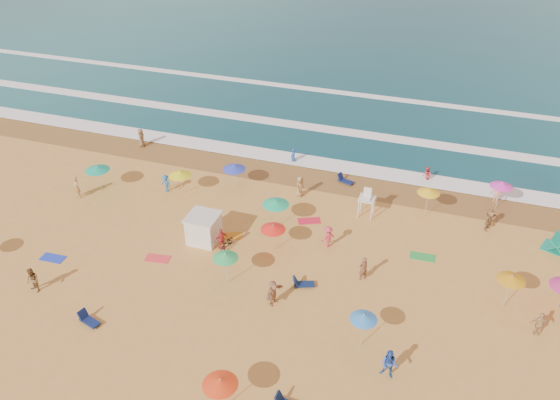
% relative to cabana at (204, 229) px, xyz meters
% --- Properties ---
extents(ground, '(220.00, 220.00, 0.00)m').
position_rel_cabana_xyz_m(ground, '(6.52, -1.40, -1.00)').
color(ground, gold).
rests_on(ground, ground).
extents(wet_sand, '(220.00, 220.00, 0.00)m').
position_rel_cabana_xyz_m(wet_sand, '(6.52, 11.10, -0.99)').
color(wet_sand, olive).
rests_on(wet_sand, ground).
extents(surf_foam, '(200.00, 18.70, 0.05)m').
position_rel_cabana_xyz_m(surf_foam, '(6.52, 19.92, -0.90)').
color(surf_foam, white).
rests_on(surf_foam, ground).
extents(cabana, '(2.00, 2.00, 2.00)m').
position_rel_cabana_xyz_m(cabana, '(0.00, 0.00, 0.00)').
color(cabana, silver).
rests_on(cabana, ground).
extents(cabana_roof, '(2.20, 2.20, 0.12)m').
position_rel_cabana_xyz_m(cabana_roof, '(0.00, 0.00, 1.06)').
color(cabana_roof, silver).
rests_on(cabana_roof, cabana).
extents(bicycle, '(0.68, 1.60, 0.82)m').
position_rel_cabana_xyz_m(bicycle, '(1.90, -0.30, -0.59)').
color(bicycle, black).
rests_on(bicycle, ground).
extents(lifeguard_stand, '(1.20, 1.20, 2.10)m').
position_rel_cabana_xyz_m(lifeguard_stand, '(10.35, 6.84, 0.05)').
color(lifeguard_stand, white).
rests_on(lifeguard_stand, ground).
extents(beach_umbrellas, '(51.89, 26.08, 0.81)m').
position_rel_cabana_xyz_m(beach_umbrellas, '(7.15, -0.56, 1.08)').
color(beach_umbrellas, '#C92C7B').
rests_on(beach_umbrellas, ground).
extents(loungers, '(55.25, 23.51, 0.34)m').
position_rel_cabana_xyz_m(loungers, '(11.15, -4.97, -0.83)').
color(loungers, '#0F164D').
rests_on(loungers, ground).
extents(towels, '(47.92, 27.62, 0.03)m').
position_rel_cabana_xyz_m(towels, '(6.15, -4.84, -0.98)').
color(towels, red).
rests_on(towels, ground).
extents(beachgoers, '(44.83, 22.91, 2.13)m').
position_rel_cabana_xyz_m(beachgoers, '(5.63, 2.44, -0.16)').
color(beachgoers, '#E29277').
rests_on(beachgoers, ground).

